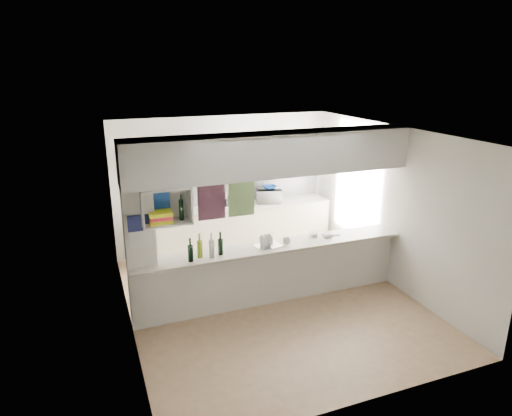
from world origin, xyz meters
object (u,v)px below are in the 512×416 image
bowl (269,187)px  dish_rack (268,241)px  microwave (269,196)px  wine_bottles (206,249)px

bowl → dish_rack: bowl is taller
microwave → wine_bottles: size_ratio=0.92×
microwave → dish_rack: microwave is taller
bowl → wine_bottles: wine_bottles is taller
microwave → wine_bottles: wine_bottles is taller
dish_rack → wine_bottles: (-0.97, -0.08, 0.05)m
bowl → wine_bottles: (-1.86, -2.18, -0.17)m
bowl → dish_rack: (-0.90, -2.10, -0.22)m
microwave → dish_rack: (-0.88, -2.08, -0.05)m
bowl → wine_bottles: 2.87m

